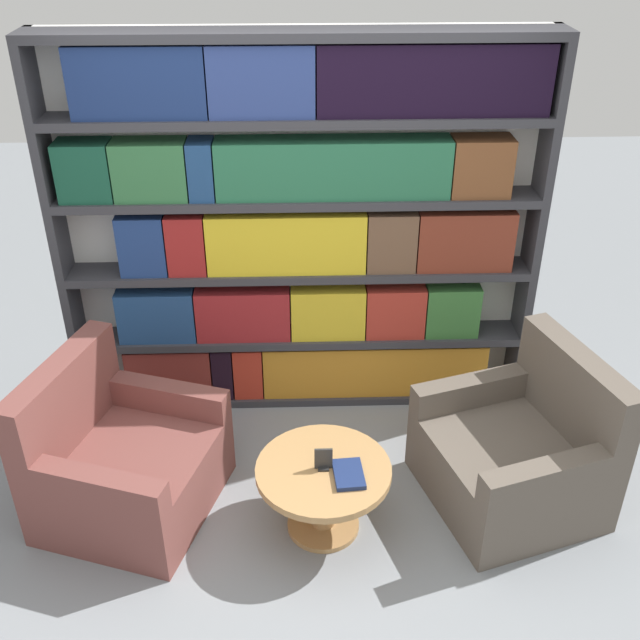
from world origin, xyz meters
TOP-DOWN VIEW (x-y plane):
  - ground_plane at (0.00, 0.00)m, footprint 14.00×14.00m
  - bookshelf at (0.02, 1.42)m, footprint 2.86×0.30m
  - armchair_left at (-0.97, 0.42)m, footprint 1.05×1.09m
  - armchair_right at (1.17, 0.42)m, footprint 1.04×1.08m
  - coffee_table at (0.10, 0.21)m, footprint 0.70×0.70m
  - table_sign at (0.10, 0.21)m, footprint 0.09×0.06m
  - stray_book at (0.23, 0.14)m, footprint 0.16×0.23m

SIDE VIEW (x-z plane):
  - ground_plane at x=0.00m, z-range 0.00..0.00m
  - armchair_left at x=-0.97m, z-range -0.15..0.72m
  - armchair_right at x=1.17m, z-range -0.15..0.72m
  - coffee_table at x=0.10m, z-range 0.09..0.50m
  - stray_book at x=0.23m, z-range 0.41..0.44m
  - table_sign at x=0.10m, z-range 0.40..0.53m
  - bookshelf at x=0.02m, z-range 0.01..2.33m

